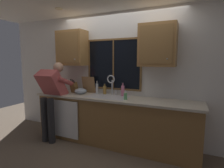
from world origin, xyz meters
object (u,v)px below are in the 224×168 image
object	(u,v)px
knife_block	(74,88)
soap_dispenser	(125,96)
mixing_bowl	(81,91)
bottle_amber_small	(105,90)
bottle_green_glass	(123,91)
bottle_tall_clear	(97,88)
cutting_board	(89,85)
person_standing	(52,93)

from	to	relation	value
knife_block	soap_dispenser	world-z (taller)	knife_block
mixing_bowl	bottle_amber_small	bearing A→B (deg)	20.57
mixing_bowl	bottle_green_glass	xyz separation A→B (m)	(0.88, 0.14, 0.05)
bottle_tall_clear	bottle_amber_small	size ratio (longest dim) A/B	1.24
soap_dispenser	bottle_tall_clear	xyz separation A→B (m)	(-0.73, 0.28, 0.05)
knife_block	soap_dispenser	xyz separation A→B (m)	(1.24, -0.20, -0.05)
mixing_bowl	soap_dispenser	xyz separation A→B (m)	(1.03, -0.13, 0.01)
bottle_tall_clear	bottle_amber_small	xyz separation A→B (m)	(0.16, 0.03, -0.02)
cutting_board	bottle_amber_small	size ratio (longest dim) A/B	1.58
cutting_board	bottle_green_glass	distance (m)	0.80
cutting_board	mixing_bowl	bearing A→B (deg)	-113.22
soap_dispenser	bottle_tall_clear	distance (m)	0.78
cutting_board	bottle_tall_clear	world-z (taller)	cutting_board
bottle_tall_clear	bottle_amber_small	world-z (taller)	bottle_tall_clear
knife_block	bottle_green_glass	world-z (taller)	knife_block
bottle_amber_small	cutting_board	bearing A→B (deg)	178.53
soap_dispenser	knife_block	bearing A→B (deg)	170.89
bottle_green_glass	bottle_tall_clear	size ratio (longest dim) A/B	0.97
soap_dispenser	bottle_amber_small	size ratio (longest dim) A/B	0.74
bottle_green_glass	cutting_board	bearing A→B (deg)	176.49
bottle_tall_clear	mixing_bowl	bearing A→B (deg)	-154.12
person_standing	bottle_amber_small	bearing A→B (deg)	29.74
knife_block	bottle_amber_small	bearing A→B (deg)	9.01
knife_block	bottle_tall_clear	size ratio (longest dim) A/B	1.17
bottle_tall_clear	cutting_board	bearing A→B (deg)	170.42
cutting_board	bottle_green_glass	bearing A→B (deg)	-3.51
person_standing	bottle_green_glass	distance (m)	1.41
bottle_amber_small	knife_block	bearing A→B (deg)	-170.99
bottle_green_glass	mixing_bowl	bearing A→B (deg)	-171.20
soap_dispenser	bottle_amber_small	bearing A→B (deg)	151.54
bottle_green_glass	knife_block	bearing A→B (deg)	-176.41
cutting_board	mixing_bowl	size ratio (longest dim) A/B	1.40
knife_block	mixing_bowl	bearing A→B (deg)	-17.75
bottle_green_glass	bottle_amber_small	world-z (taller)	bottle_green_glass
person_standing	bottle_amber_small	world-z (taller)	person_standing
person_standing	bottle_tall_clear	bearing A→B (deg)	33.35
person_standing	bottle_amber_small	size ratio (longest dim) A/B	7.12
cutting_board	bottle_green_glass	world-z (taller)	cutting_board
person_standing	knife_block	world-z (taller)	person_standing
knife_block	bottle_green_glass	xyz separation A→B (m)	(1.09, 0.07, 0.00)
soap_dispenser	bottle_tall_clear	world-z (taller)	bottle_tall_clear
soap_dispenser	cutting_board	bearing A→B (deg)	161.62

